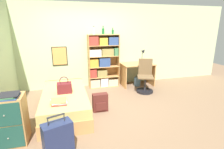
{
  "coord_description": "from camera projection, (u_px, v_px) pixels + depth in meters",
  "views": [
    {
      "loc": [
        -0.69,
        -3.82,
        1.91
      ],
      "look_at": [
        0.42,
        0.2,
        0.75
      ],
      "focal_mm": 28.0,
      "sensor_mm": 36.0,
      "label": 1
    }
  ],
  "objects": [
    {
      "name": "ground_plane",
      "position": [
        98.0,
        108.0,
        4.24
      ],
      "size": [
        14.0,
        14.0,
        0.0
      ],
      "primitive_type": "plane",
      "color": "#84664C"
    },
    {
      "name": "wall_back",
      "position": [
        86.0,
        46.0,
        5.48
      ],
      "size": [
        10.0,
        0.09,
        2.6
      ],
      "color": "beige",
      "rests_on": "ground_plane"
    },
    {
      "name": "bed",
      "position": [
        65.0,
        102.0,
        4.0
      ],
      "size": [
        0.98,
        2.03,
        0.48
      ],
      "color": "tan",
      "rests_on": "ground_plane"
    },
    {
      "name": "handbag",
      "position": [
        64.0,
        88.0,
        3.88
      ],
      "size": [
        0.31,
        0.23,
        0.37
      ],
      "color": "maroon",
      "rests_on": "bed"
    },
    {
      "name": "book_stack_on_bed",
      "position": [
        59.0,
        102.0,
        3.36
      ],
      "size": [
        0.32,
        0.34,
        0.06
      ],
      "color": "#B2382D",
      "rests_on": "bed"
    },
    {
      "name": "suitcase",
      "position": [
        58.0,
        139.0,
        2.61
      ],
      "size": [
        0.48,
        0.35,
        0.68
      ],
      "color": "navy",
      "rests_on": "ground_plane"
    },
    {
      "name": "dresser",
      "position": [
        10.0,
        120.0,
        2.87
      ],
      "size": [
        0.49,
        0.45,
        0.83
      ],
      "color": "tan",
      "rests_on": "ground_plane"
    },
    {
      "name": "magazine_pile_on_dresser",
      "position": [
        8.0,
        96.0,
        2.73
      ],
      "size": [
        0.31,
        0.32,
        0.05
      ],
      "color": "#334C84",
      "rests_on": "dresser"
    },
    {
      "name": "bookcase",
      "position": [
        102.0,
        62.0,
        5.52
      ],
      "size": [
        0.96,
        0.34,
        1.67
      ],
      "color": "tan",
      "rests_on": "ground_plane"
    },
    {
      "name": "bottle_green",
      "position": [
        94.0,
        31.0,
        5.26
      ],
      "size": [
        0.08,
        0.08,
        0.24
      ],
      "color": "#B7BCC1",
      "rests_on": "bookcase"
    },
    {
      "name": "bottle_brown",
      "position": [
        103.0,
        31.0,
        5.33
      ],
      "size": [
        0.08,
        0.08,
        0.25
      ],
      "color": "#1E6B2D",
      "rests_on": "bookcase"
    },
    {
      "name": "bottle_clear",
      "position": [
        113.0,
        32.0,
        5.38
      ],
      "size": [
        0.07,
        0.07,
        0.19
      ],
      "color": "#1E6B2D",
      "rests_on": "bookcase"
    },
    {
      "name": "desk",
      "position": [
        137.0,
        71.0,
        5.74
      ],
      "size": [
        1.02,
        0.68,
        0.73
      ],
      "color": "tan",
      "rests_on": "ground_plane"
    },
    {
      "name": "desk_lamp",
      "position": [
        143.0,
        53.0,
        5.67
      ],
      "size": [
        0.2,
        0.15,
        0.49
      ],
      "color": "black",
      "rests_on": "desk"
    },
    {
      "name": "desk_chair",
      "position": [
        145.0,
        81.0,
        5.21
      ],
      "size": [
        0.59,
        0.59,
        0.98
      ],
      "color": "black",
      "rests_on": "ground_plane"
    },
    {
      "name": "backpack",
      "position": [
        100.0,
        103.0,
        4.03
      ],
      "size": [
        0.35,
        0.2,
        0.42
      ],
      "color": "#56231E",
      "rests_on": "ground_plane"
    },
    {
      "name": "waste_bin",
      "position": [
        137.0,
        81.0,
        5.77
      ],
      "size": [
        0.21,
        0.21,
        0.29
      ],
      "color": "slate",
      "rests_on": "ground_plane"
    }
  ]
}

